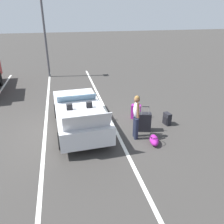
{
  "coord_description": "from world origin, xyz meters",
  "views": [
    {
      "loc": [
        -8.13,
        0.54,
        4.39
      ],
      "look_at": [
        -0.38,
        -1.22,
        0.75
      ],
      "focal_mm": 36.65,
      "sensor_mm": 36.0,
      "label": 1
    }
  ],
  "objects_px": {
    "suitcase_medium_bright": "(136,112)",
    "parking_lamp_post": "(44,29)",
    "suitcase_large_black": "(145,122)",
    "duffel_bag": "(154,140)",
    "suitcase_small_carryon": "(167,119)",
    "convertible_car": "(79,113)",
    "traveler_person": "(136,115)"
  },
  "relations": [
    {
      "from": "duffel_bag",
      "to": "suitcase_medium_bright",
      "type": "bearing_deg",
      "value": -0.6
    },
    {
      "from": "suitcase_large_black",
      "to": "duffel_bag",
      "type": "relative_size",
      "value": 1.53
    },
    {
      "from": "suitcase_large_black",
      "to": "parking_lamp_post",
      "type": "distance_m",
      "value": 9.93
    },
    {
      "from": "suitcase_medium_bright",
      "to": "duffel_bag",
      "type": "distance_m",
      "value": 2.12
    },
    {
      "from": "convertible_car",
      "to": "suitcase_small_carryon",
      "type": "bearing_deg",
      "value": -103.37
    },
    {
      "from": "suitcase_small_carryon",
      "to": "convertible_car",
      "type": "bearing_deg",
      "value": -21.64
    },
    {
      "from": "suitcase_medium_bright",
      "to": "traveler_person",
      "type": "bearing_deg",
      "value": 12.09
    },
    {
      "from": "suitcase_medium_bright",
      "to": "traveler_person",
      "type": "height_order",
      "value": "traveler_person"
    },
    {
      "from": "suitcase_large_black",
      "to": "duffel_bag",
      "type": "height_order",
      "value": "suitcase_large_black"
    },
    {
      "from": "suitcase_large_black",
      "to": "suitcase_small_carryon",
      "type": "xyz_separation_m",
      "value": [
        0.29,
        -1.09,
        -0.12
      ]
    },
    {
      "from": "convertible_car",
      "to": "suitcase_small_carryon",
      "type": "height_order",
      "value": "convertible_car"
    },
    {
      "from": "duffel_bag",
      "to": "parking_lamp_post",
      "type": "bearing_deg",
      "value": 21.15
    },
    {
      "from": "suitcase_large_black",
      "to": "suitcase_small_carryon",
      "type": "bearing_deg",
      "value": -59.92
    },
    {
      "from": "suitcase_medium_bright",
      "to": "parking_lamp_post",
      "type": "bearing_deg",
      "value": -122.65
    },
    {
      "from": "traveler_person",
      "to": "parking_lamp_post",
      "type": "height_order",
      "value": "parking_lamp_post"
    },
    {
      "from": "suitcase_large_black",
      "to": "duffel_bag",
      "type": "distance_m",
      "value": 1.02
    },
    {
      "from": "duffel_bag",
      "to": "convertible_car",
      "type": "bearing_deg",
      "value": 51.37
    },
    {
      "from": "suitcase_medium_bright",
      "to": "suitcase_small_carryon",
      "type": "distance_m",
      "value": 1.35
    },
    {
      "from": "suitcase_medium_bright",
      "to": "duffel_bag",
      "type": "xyz_separation_m",
      "value": [
        -2.11,
        0.02,
        -0.16
      ]
    },
    {
      "from": "suitcase_large_black",
      "to": "suitcase_medium_bright",
      "type": "distance_m",
      "value": 1.11
    },
    {
      "from": "suitcase_small_carryon",
      "to": "duffel_bag",
      "type": "xyz_separation_m",
      "value": [
        -1.29,
        1.09,
        -0.09
      ]
    },
    {
      "from": "suitcase_small_carryon",
      "to": "parking_lamp_post",
      "type": "height_order",
      "value": "parking_lamp_post"
    },
    {
      "from": "suitcase_medium_bright",
      "to": "suitcase_large_black",
      "type": "bearing_deg",
      "value": 29.83
    },
    {
      "from": "duffel_bag",
      "to": "traveler_person",
      "type": "bearing_deg",
      "value": 41.85
    },
    {
      "from": "suitcase_large_black",
      "to": "traveler_person",
      "type": "height_order",
      "value": "traveler_person"
    },
    {
      "from": "convertible_car",
      "to": "suitcase_medium_bright",
      "type": "height_order",
      "value": "convertible_car"
    },
    {
      "from": "parking_lamp_post",
      "to": "convertible_car",
      "type": "bearing_deg",
      "value": -170.28
    },
    {
      "from": "convertible_car",
      "to": "suitcase_large_black",
      "type": "relative_size",
      "value": 4.01
    },
    {
      "from": "suitcase_small_carryon",
      "to": "duffel_bag",
      "type": "distance_m",
      "value": 1.69
    },
    {
      "from": "convertible_car",
      "to": "suitcase_medium_bright",
      "type": "xyz_separation_m",
      "value": [
        0.16,
        -2.46,
        -0.28
      ]
    },
    {
      "from": "traveler_person",
      "to": "suitcase_medium_bright",
      "type": "bearing_deg",
      "value": -103.82
    },
    {
      "from": "convertible_car",
      "to": "duffel_bag",
      "type": "distance_m",
      "value": 3.15
    }
  ]
}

